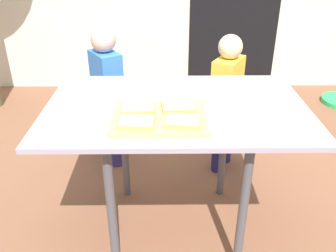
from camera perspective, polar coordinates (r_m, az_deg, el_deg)
The scene contains 10 objects.
ground_plane at distance 2.15m, azimuth 1.09°, elevation -15.47°, with size 16.00×16.00×0.00m, color brown.
dining_table at distance 1.75m, azimuth 1.28°, elevation 0.84°, with size 1.24×0.79×0.76m.
cutting_board at distance 1.56m, azimuth -1.38°, elevation 1.24°, with size 0.41×0.32×0.02m, color tan.
pizza_slice_near_left at distance 1.49m, azimuth -5.01°, elevation 0.61°, with size 0.16×0.13×0.02m.
pizza_slice_near_right at distance 1.49m, azimuth 2.39°, elevation 0.78°, with size 0.16×0.13×0.02m.
pizza_slice_far_right at distance 1.62m, azimuth 1.65°, elevation 3.09°, with size 0.16×0.13×0.02m.
pizza_slice_far_left at distance 1.61m, azimuth -4.83°, elevation 2.87°, with size 0.16×0.13×0.02m.
plate_white_left at distance 1.72m, azimuth -6.88°, elevation 3.53°, with size 0.20×0.20×0.01m, color white.
child_left at distance 2.47m, azimuth -9.53°, elevation 5.46°, with size 0.25×0.28×0.97m.
child_right at distance 2.40m, azimuth 9.19°, elevation 4.42°, with size 0.24×0.28×0.94m.
Camera 1 is at (-0.06, -1.56, 1.48)m, focal length 38.53 mm.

